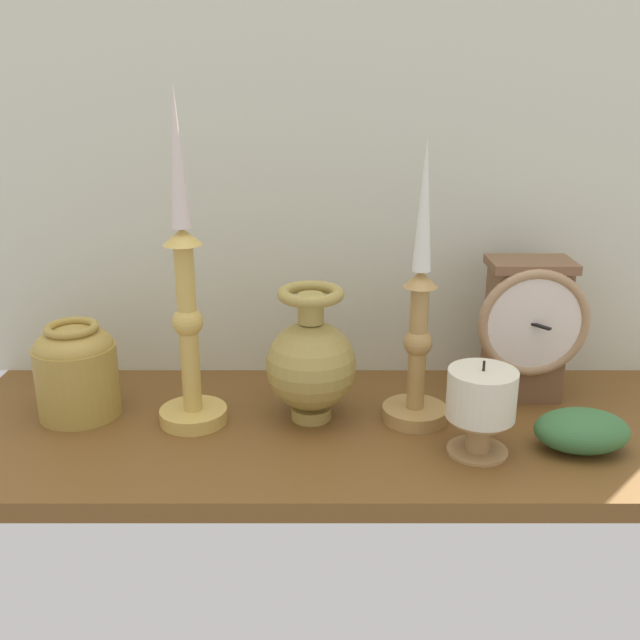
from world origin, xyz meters
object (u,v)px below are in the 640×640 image
mantel_clock (529,327)px  pillar_candle_front (483,404)px  candlestick_tall_center (420,332)px  candlestick_tall_left (189,315)px  brass_vase_jar (79,368)px  brass_vase_bulbous (313,361)px

mantel_clock → pillar_candle_front: 18.27cm
candlestick_tall_center → candlestick_tall_left: bearing=-179.0°
mantel_clock → brass_vase_jar: mantel_clock is taller
mantel_clock → brass_vase_bulbous: (-28.80, -6.44, -2.29)cm
brass_vase_bulbous → pillar_candle_front: size_ratio=1.51×
mantel_clock → candlestick_tall_left: 44.69cm
candlestick_tall_left → pillar_candle_front: (34.75, -7.89, -8.06)cm
brass_vase_jar → pillar_candle_front: (49.92, -10.14, -0.13)cm
candlestick_tall_left → brass_vase_jar: 17.27cm
candlestick_tall_left → pillar_candle_front: size_ratio=3.60×
candlestick_tall_center → brass_vase_bulbous: (-13.31, 0.50, -4.06)cm
candlestick_tall_left → brass_vase_jar: candlestick_tall_left is taller
brass_vase_bulbous → candlestick_tall_center: bearing=-2.1°
candlestick_tall_center → brass_vase_bulbous: size_ratio=2.04×
mantel_clock → pillar_candle_front: mantel_clock is taller
candlestick_tall_center → brass_vase_bulbous: candlestick_tall_center is taller
candlestick_tall_center → pillar_candle_front: (6.37, -8.41, -5.67)cm
brass_vase_jar → pillar_candle_front: 50.94cm
brass_vase_jar → brass_vase_bulbous: bearing=-2.3°
candlestick_tall_center → brass_vase_jar: bearing=177.7°
candlestick_tall_left → brass_vase_bulbous: (15.07, 1.02, -6.45)cm
brass_vase_bulbous → mantel_clock: bearing=12.6°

